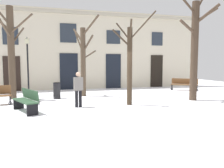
# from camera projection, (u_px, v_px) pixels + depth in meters

# --- Properties ---
(ground_plane) EXTENTS (29.95, 29.95, 0.00)m
(ground_plane) POSITION_uv_depth(u_px,v_px,m) (121.00, 109.00, 9.66)
(ground_plane) COLOR white
(building_facade) EXTENTS (18.72, 0.60, 6.01)m
(building_facade) POSITION_uv_depth(u_px,v_px,m) (90.00, 50.00, 17.19)
(building_facade) COLOR beige
(building_facade) RESTS_ON ground
(tree_left_of_center) EXTENTS (2.67, 2.79, 5.33)m
(tree_left_of_center) POSITION_uv_depth(u_px,v_px,m) (11.00, 49.00, 12.03)
(tree_left_of_center) COLOR #4C3D2D
(tree_left_of_center) RESTS_ON ground
(tree_near_facade) EXTENTS (1.68, 1.56, 4.19)m
(tree_near_facade) POSITION_uv_depth(u_px,v_px,m) (130.00, 63.00, 10.34)
(tree_near_facade) COLOR #382B1E
(tree_near_facade) RESTS_ON ground
(tree_foreground) EXTENTS (1.39, 2.19, 4.66)m
(tree_foreground) POSITION_uv_depth(u_px,v_px,m) (83.00, 58.00, 13.24)
(tree_foreground) COLOR #4C3D2D
(tree_foreground) RESTS_ON ground
(tree_center) EXTENTS (2.51, 1.84, 6.01)m
(tree_center) POSITION_uv_depth(u_px,v_px,m) (195.00, 46.00, 11.64)
(tree_center) COLOR #423326
(tree_center) RESTS_ON ground
(streetlamp) EXTENTS (0.30, 0.30, 3.62)m
(streetlamp) POSITION_uv_depth(u_px,v_px,m) (28.00, 59.00, 13.89)
(streetlamp) COLOR black
(streetlamp) RESTS_ON ground
(litter_bin) EXTENTS (0.41, 0.41, 0.91)m
(litter_bin) POSITION_uv_depth(u_px,v_px,m) (57.00, 91.00, 12.35)
(litter_bin) COLOR black
(litter_bin) RESTS_ON ground
(bench_back_to_back_left) EXTENTS (1.75, 1.50, 0.88)m
(bench_back_to_back_left) POSITION_uv_depth(u_px,v_px,m) (184.00, 84.00, 16.18)
(bench_back_to_back_left) COLOR brown
(bench_back_to_back_left) RESTS_ON ground
(bench_far_corner) EXTENTS (1.19, 1.79, 0.92)m
(bench_far_corner) POSITION_uv_depth(u_px,v_px,m) (26.00, 100.00, 8.95)
(bench_far_corner) COLOR #2D4C33
(bench_far_corner) RESTS_ON ground
(person_near_bench) EXTENTS (0.43, 0.32, 1.59)m
(person_near_bench) POSITION_uv_depth(u_px,v_px,m) (78.00, 88.00, 9.90)
(person_near_bench) COLOR black
(person_near_bench) RESTS_ON ground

